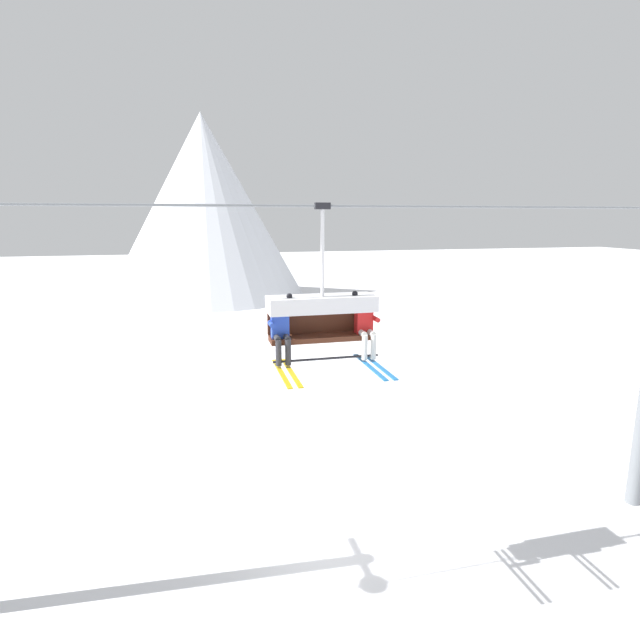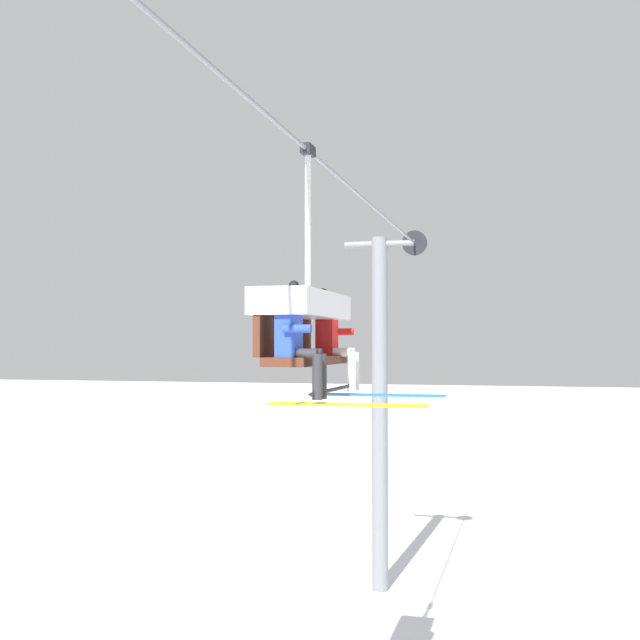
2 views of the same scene
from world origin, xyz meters
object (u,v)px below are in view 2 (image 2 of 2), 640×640
Objects in this scene: chairlift_chair at (302,316)px; skier_blue at (300,340)px; lift_tower_far at (381,402)px; skier_red at (336,341)px.

skier_blue is (-0.82, -0.21, -0.28)m from chairlift_chair.
chairlift_chair is (-8.86, -0.71, 1.63)m from lift_tower_far.
skier_red is (0.82, -0.21, -0.28)m from chairlift_chair.
lift_tower_far is at bearing 5.44° from skier_blue.
lift_tower_far is 9.82m from skier_blue.
chairlift_chair reaches higher than skier_blue.
skier_red is at bearing -14.61° from chairlift_chair.
skier_blue is (-9.68, -0.92, 1.35)m from lift_tower_far.
lift_tower_far reaches higher than skier_blue.
lift_tower_far reaches higher than skier_red.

